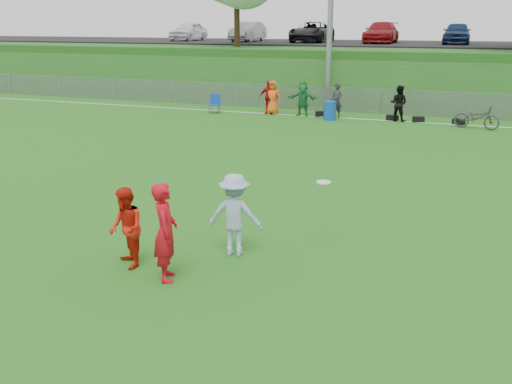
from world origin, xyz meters
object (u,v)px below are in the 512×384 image
at_px(player_blue, 235,215).
at_px(recycling_bin, 330,111).
at_px(player_red_left, 165,232).
at_px(frisbee, 324,182).
at_px(player_red_center, 126,228).
at_px(bicycle, 477,117).

height_order(player_blue, recycling_bin, player_blue).
distance_m(player_red_left, recycling_bin, 18.44).
distance_m(player_red_left, frisbee, 3.39).
bearing_deg(player_blue, player_red_center, 26.48).
relative_size(recycling_bin, bicycle, 0.47).
height_order(frisbee, bicycle, frisbee).
xyz_separation_m(recycling_bin, bicycle, (6.62, 0.00, 0.06)).
height_order(player_red_left, frisbee, player_red_left).
bearing_deg(player_red_center, recycling_bin, 134.80).
xyz_separation_m(player_red_left, player_red_center, (-0.98, 0.23, -0.13)).
height_order(player_red_center, recycling_bin, player_red_center).
bearing_deg(player_red_left, player_red_center, 50.19).
height_order(player_red_left, player_red_center, player_red_left).
relative_size(player_red_center, recycling_bin, 1.76).
relative_size(player_red_center, frisbee, 5.31).
bearing_deg(recycling_bin, player_red_center, -88.90).
bearing_deg(player_red_center, bicycle, 114.65).
bearing_deg(recycling_bin, bicycle, 0.00).
distance_m(player_red_left, player_blue, 1.69).
relative_size(player_red_left, bicycle, 0.96).
bearing_deg(bicycle, player_red_center, 172.40).
xyz_separation_m(player_red_left, recycling_bin, (-1.33, 18.39, -0.47)).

